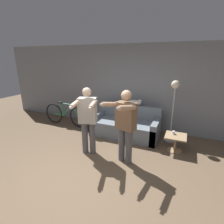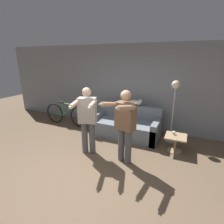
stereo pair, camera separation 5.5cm
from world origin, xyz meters
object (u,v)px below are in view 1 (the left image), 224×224
at_px(couch, 125,126).
at_px(person_right, 125,122).
at_px(person_left, 88,118).
at_px(cup, 174,133).
at_px(floor_lamp, 174,98).
at_px(side_table, 175,140).
at_px(cat, 135,102).
at_px(bicycle, 66,115).

xyz_separation_m(couch, person_right, (0.45, -1.33, 0.64)).
relative_size(person_left, cup, 19.84).
xyz_separation_m(floor_lamp, cup, (0.10, -0.49, -0.74)).
distance_m(person_left, side_table, 2.18).
xyz_separation_m(couch, cat, (0.15, 0.35, 0.65)).
relative_size(person_left, bicycle, 0.92).
bearing_deg(person_left, person_right, -16.87).
bearing_deg(side_table, couch, 164.51).
height_order(person_right, floor_lamp, floor_lamp).
height_order(cat, cup, cat).
height_order(cup, bicycle, bicycle).
bearing_deg(person_left, bicycle, 125.07).
relative_size(person_left, cat, 2.89).
relative_size(couch, person_right, 1.21).
xyz_separation_m(person_left, floor_lamp, (1.70, 1.49, 0.28)).
relative_size(couch, cup, 24.15).
height_order(couch, side_table, couch).
height_order(couch, person_left, person_left).
bearing_deg(bicycle, floor_lamp, 3.52).
height_order(person_left, cup, person_left).
bearing_deg(person_left, cat, 53.28).
bearing_deg(cat, person_left, -109.78).
xyz_separation_m(person_right, cat, (-0.29, 1.68, 0.01)).
bearing_deg(person_right, floor_lamp, 77.73).
relative_size(person_left, person_right, 0.99).
bearing_deg(floor_lamp, side_table, -73.14).
xyz_separation_m(person_left, cup, (1.80, 1.00, -0.46)).
bearing_deg(floor_lamp, cat, 170.44).
bearing_deg(bicycle, cup, -4.73).
bearing_deg(bicycle, person_right, -26.80).
bearing_deg(person_right, bicycle, 169.21).
xyz_separation_m(cat, floor_lamp, (1.10, -0.18, 0.26)).
bearing_deg(cup, cat, 150.63).
bearing_deg(cup, person_left, -151.00).
bearing_deg(side_table, floor_lamp, 106.86).
bearing_deg(couch, side_table, -15.49).
bearing_deg(floor_lamp, couch, -172.57).
bearing_deg(cat, bicycle, -170.15).
bearing_deg(person_left, couch, 54.27).
bearing_deg(couch, person_right, -71.46).
distance_m(person_left, cat, 1.78).
bearing_deg(couch, floor_lamp, 7.43).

